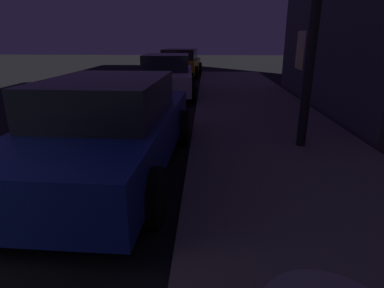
{
  "coord_description": "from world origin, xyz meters",
  "views": [
    {
      "loc": [
        4.27,
        -0.58,
        1.96
      ],
      "look_at": [
        4.14,
        2.29,
        1.0
      ],
      "focal_mm": 29.62,
      "sensor_mm": 36.0,
      "label": 1
    }
  ],
  "objects": [
    {
      "name": "car_blue",
      "position": [
        2.85,
        3.92,
        0.71
      ],
      "size": [
        2.18,
        4.66,
        1.43
      ],
      "color": "navy",
      "rests_on": "ground"
    },
    {
      "name": "car_yellow_cab",
      "position": [
        2.85,
        16.8,
        0.72
      ],
      "size": [
        2.31,
        4.17,
        1.43
      ],
      "color": "gold",
      "rests_on": "ground"
    },
    {
      "name": "car_white",
      "position": [
        2.85,
        10.88,
        0.7
      ],
      "size": [
        2.19,
        4.57,
        1.43
      ],
      "color": "silver",
      "rests_on": "ground"
    }
  ]
}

